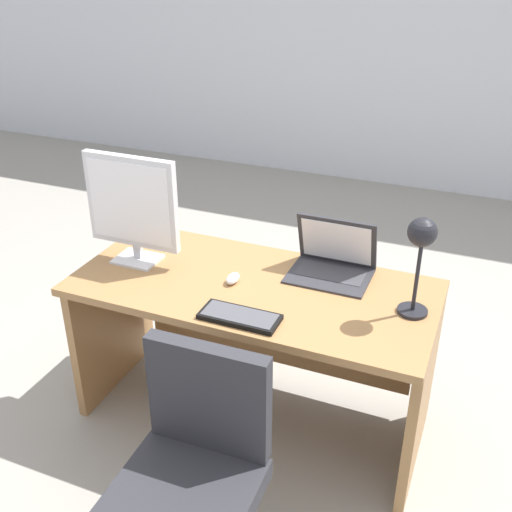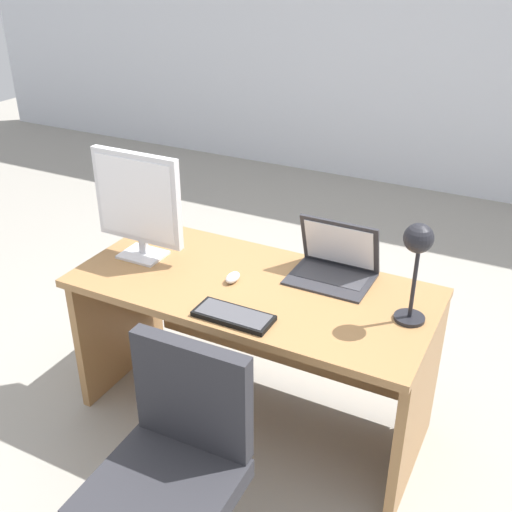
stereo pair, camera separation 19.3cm
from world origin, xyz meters
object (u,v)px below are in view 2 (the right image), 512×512
office_chair (172,493)px  mouse (233,277)px  keyboard (233,316)px  desk_lamp (417,252)px  laptop (336,259)px  monitor (138,201)px  desk (257,322)px

office_chair → mouse: bearing=104.2°
keyboard → office_chair: office_chair is taller
mouse → desk_lamp: size_ratio=0.21×
desk_lamp → office_chair: desk_lamp is taller
laptop → mouse: size_ratio=3.97×
mouse → desk_lamp: bearing=2.3°
mouse → monitor: bearing=178.3°
office_chair → desk: bearing=97.7°
laptop → keyboard: size_ratio=1.12×
desk → monitor: size_ratio=3.11×
keyboard → mouse: (-0.14, 0.25, 0.01)m
mouse → office_chair: (0.20, -0.80, -0.39)m
office_chair → monitor: bearing=130.1°
desk_lamp → keyboard: bearing=-155.5°
monitor → office_chair: size_ratio=0.57×
laptop → mouse: (-0.37, -0.26, -0.06)m
desk → monitor: bearing=-175.1°
desk_lamp → office_chair: bearing=-123.4°
mouse → desk_lamp: 0.81m
laptop → office_chair: bearing=-98.9°
mouse → office_chair: bearing=-75.8°
desk → keyboard: keyboard is taller
monitor → mouse: (0.49, -0.01, -0.26)m
keyboard → office_chair: bearing=-83.7°
keyboard → desk_lamp: (0.61, 0.28, 0.30)m
mouse → desk: bearing=36.6°
desk → desk_lamp: bearing=-2.9°
laptop → office_chair: size_ratio=0.40×
desk → laptop: bearing=34.5°
desk → mouse: (-0.09, -0.06, 0.24)m
mouse → office_chair: 0.92m
monitor → desk_lamp: (1.24, 0.02, 0.03)m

